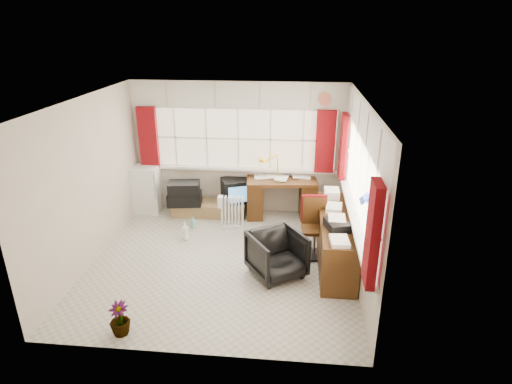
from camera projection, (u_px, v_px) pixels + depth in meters
ground at (223, 262)px, 6.67m from camera, size 4.00×4.00×0.00m
room_walls at (219, 171)px, 6.11m from camera, size 4.00×4.00×4.00m
window_back at (239, 165)px, 8.11m from camera, size 3.70×0.12×3.60m
window_right at (354, 212)px, 6.14m from camera, size 0.12×3.70×3.60m
curtains at (286, 157)px, 6.90m from camera, size 3.83×3.83×1.15m
overhead_cabinets at (291, 107)px, 6.65m from camera, size 3.98×3.98×0.48m
desk at (281, 195)px, 8.10m from camera, size 1.35×0.77×0.79m
desk_lamp at (278, 161)px, 7.94m from camera, size 0.19×0.18×0.46m
task_chair at (314, 224)px, 6.75m from camera, size 0.43×0.46×0.97m
office_chair at (277, 255)px, 6.22m from camera, size 1.00×1.01×0.67m
radiator at (233, 215)px, 7.68m from camera, size 0.41×0.17×0.61m
credenza at (335, 239)px, 6.55m from camera, size 0.50×2.00×0.85m
file_tray at (337, 225)px, 6.04m from camera, size 0.38×0.44×0.12m
tv_bench at (209, 208)px, 8.26m from camera, size 1.40×0.50×0.25m
crt_tv at (235, 190)px, 8.19m from camera, size 0.62×0.60×0.45m
hifi_stack at (184, 194)px, 8.05m from camera, size 0.67×0.48×0.45m
mini_fridge at (146, 188)px, 8.33m from camera, size 0.57×0.57×0.92m
spray_bottle_a at (185, 231)px, 7.30m from camera, size 0.17×0.17×0.32m
spray_bottle_b at (193, 223)px, 7.72m from camera, size 0.13×0.13×0.21m
flower_vase at (120, 319)px, 5.06m from camera, size 0.29×0.29×0.43m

